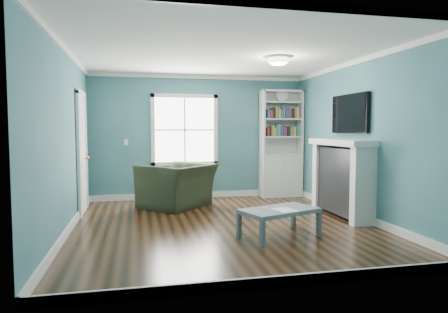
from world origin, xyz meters
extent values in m
plane|color=black|center=(0.00, 0.00, 0.00)|extent=(5.00, 5.00, 0.00)
plane|color=#386171|center=(0.00, 2.50, 1.30)|extent=(4.50, 0.00, 4.50)
plane|color=#386171|center=(0.00, -2.50, 1.30)|extent=(4.50, 0.00, 4.50)
plane|color=#386171|center=(-2.25, 0.00, 1.30)|extent=(0.00, 5.00, 5.00)
plane|color=#386171|center=(2.25, 0.00, 1.30)|extent=(0.00, 5.00, 5.00)
plane|color=white|center=(0.00, 0.00, 2.60)|extent=(5.00, 5.00, 0.00)
cube|color=white|center=(0.00, 2.48, 0.06)|extent=(4.50, 0.03, 0.12)
cube|color=white|center=(0.00, -2.48, 0.06)|extent=(4.50, 0.03, 0.12)
cube|color=white|center=(-2.23, 0.00, 0.06)|extent=(0.03, 5.00, 0.12)
cube|color=white|center=(2.23, 0.00, 0.06)|extent=(0.03, 5.00, 0.12)
cube|color=white|center=(0.00, 2.48, 2.56)|extent=(4.50, 0.04, 0.08)
cube|color=white|center=(0.00, -2.48, 2.56)|extent=(4.50, 0.04, 0.08)
cube|color=white|center=(-2.23, 0.00, 2.56)|extent=(0.04, 5.00, 0.08)
cube|color=white|center=(2.23, 0.00, 2.56)|extent=(0.04, 5.00, 0.08)
cube|color=white|center=(-0.30, 2.50, 1.45)|extent=(1.24, 0.01, 1.34)
cube|color=white|center=(-0.96, 2.48, 1.45)|extent=(0.08, 0.06, 1.50)
cube|color=white|center=(0.36, 2.48, 1.45)|extent=(0.08, 0.06, 1.50)
cube|color=white|center=(-0.30, 2.48, 0.74)|extent=(1.40, 0.06, 0.08)
cube|color=white|center=(-0.30, 2.48, 2.16)|extent=(1.40, 0.06, 0.08)
cube|color=white|center=(-0.30, 2.48, 1.45)|extent=(1.24, 0.03, 0.03)
cube|color=white|center=(-0.30, 2.48, 1.45)|extent=(0.03, 0.03, 1.34)
cube|color=silver|center=(1.77, 2.30, 0.45)|extent=(0.90, 0.35, 0.90)
cube|color=silver|center=(1.34, 2.30, 1.60)|extent=(0.04, 0.35, 1.40)
cube|color=silver|center=(2.20, 2.30, 1.60)|extent=(0.04, 0.35, 1.40)
cube|color=silver|center=(1.77, 2.46, 1.60)|extent=(0.90, 0.02, 1.40)
cube|color=silver|center=(1.77, 2.30, 2.28)|extent=(0.90, 0.35, 0.04)
cube|color=silver|center=(1.77, 2.30, 0.92)|extent=(0.84, 0.33, 0.03)
cube|color=silver|center=(1.77, 2.30, 1.30)|extent=(0.84, 0.33, 0.03)
cube|color=silver|center=(1.77, 2.30, 1.68)|extent=(0.84, 0.33, 0.03)
cube|color=silver|center=(1.77, 2.30, 2.04)|extent=(0.84, 0.33, 0.03)
cube|color=maroon|center=(1.77, 2.28, 1.43)|extent=(0.70, 0.25, 0.22)
cube|color=black|center=(1.77, 2.28, 1.81)|extent=(0.70, 0.25, 0.22)
cylinder|color=beige|center=(1.77, 2.25, 2.19)|extent=(0.26, 0.06, 0.26)
cube|color=black|center=(2.09, 0.20, 0.60)|extent=(0.30, 1.20, 1.10)
cube|color=black|center=(2.07, 0.20, 0.40)|extent=(0.22, 0.65, 0.70)
cube|color=silver|center=(2.07, -0.47, 0.60)|extent=(0.36, 0.16, 1.20)
cube|color=silver|center=(2.07, 0.87, 0.60)|extent=(0.36, 0.16, 1.20)
cube|color=silver|center=(2.05, 0.20, 1.25)|extent=(0.44, 1.58, 0.10)
cube|color=black|center=(2.20, 0.20, 1.72)|extent=(0.06, 1.10, 0.65)
cube|color=silver|center=(-2.23, 1.40, 1.02)|extent=(0.04, 0.80, 2.05)
cube|color=white|center=(-2.22, 0.95, 1.02)|extent=(0.05, 0.08, 2.13)
cube|color=white|center=(-2.22, 1.85, 1.02)|extent=(0.05, 0.08, 2.13)
cube|color=white|center=(-2.22, 1.40, 2.09)|extent=(0.05, 0.98, 0.08)
sphere|color=#BF8C3F|center=(-2.17, 1.70, 0.95)|extent=(0.07, 0.07, 0.07)
ellipsoid|color=white|center=(0.90, 0.10, 2.54)|extent=(0.34, 0.34, 0.15)
cylinder|color=white|center=(0.90, 0.10, 2.58)|extent=(0.38, 0.38, 0.03)
cube|color=white|center=(-1.50, 2.48, 1.20)|extent=(0.08, 0.01, 0.12)
imported|color=black|center=(-0.55, 1.60, 0.55)|extent=(1.45, 1.46, 1.09)
cube|color=#555E66|center=(0.24, -1.20, 0.16)|extent=(0.07, 0.07, 0.32)
cube|color=#555E66|center=(1.17, -0.85, 0.16)|extent=(0.07, 0.07, 0.32)
cube|color=#555E66|center=(0.06, -0.71, 0.16)|extent=(0.07, 0.07, 0.32)
cube|color=#555E66|center=(0.99, -0.37, 0.16)|extent=(0.07, 0.07, 0.32)
cube|color=slate|center=(0.62, -0.78, 0.35)|extent=(1.18, 0.90, 0.06)
cube|color=white|center=(0.66, -0.89, 0.38)|extent=(0.33, 0.38, 0.00)
camera|label=1|loc=(-1.27, -5.89, 1.48)|focal=32.00mm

